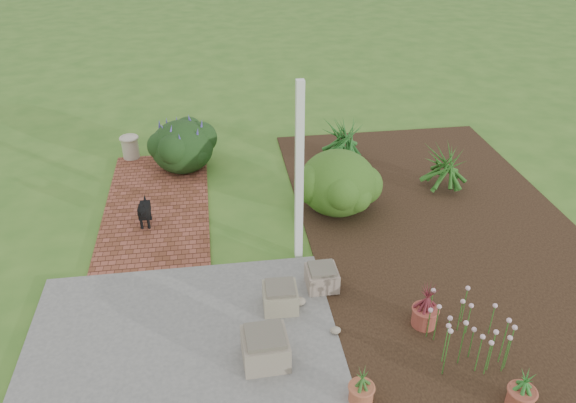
{
  "coord_description": "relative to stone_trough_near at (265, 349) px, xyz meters",
  "views": [
    {
      "loc": [
        -0.74,
        -6.08,
        4.6
      ],
      "look_at": [
        0.2,
        0.4,
        0.7
      ],
      "focal_mm": 35.0,
      "sensor_mm": 36.0,
      "label": 1
    }
  ],
  "objects": [
    {
      "name": "ground",
      "position": [
        0.36,
        1.77,
        -0.2
      ],
      "size": [
        80.0,
        80.0,
        0.0
      ],
      "primitive_type": "plane",
      "color": "#376720",
      "rests_on": "ground"
    },
    {
      "name": "concrete_patio",
      "position": [
        -0.89,
        0.02,
        -0.18
      ],
      "size": [
        3.5,
        3.5,
        0.04
      ],
      "primitive_type": "cube",
      "color": "#61615E",
      "rests_on": "ground"
    },
    {
      "name": "brick_path",
      "position": [
        -1.34,
        3.52,
        -0.18
      ],
      "size": [
        1.6,
        3.5,
        0.04
      ],
      "primitive_type": "cube",
      "color": "brown",
      "rests_on": "ground"
    },
    {
      "name": "garden_bed",
      "position": [
        2.86,
        2.27,
        -0.19
      ],
      "size": [
        4.0,
        7.0,
        0.03
      ],
      "primitive_type": "cube",
      "color": "black",
      "rests_on": "ground"
    },
    {
      "name": "veranda_post",
      "position": [
        0.66,
        1.87,
        1.05
      ],
      "size": [
        0.1,
        0.1,
        2.5
      ],
      "primitive_type": "cube",
      "color": "white",
      "rests_on": "ground"
    },
    {
      "name": "stone_trough_near",
      "position": [
        0.0,
        0.0,
        0.0
      ],
      "size": [
        0.5,
        0.5,
        0.32
      ],
      "primitive_type": "cube",
      "rotation": [
        0.0,
        0.0,
        0.04
      ],
      "color": "gray",
      "rests_on": "concrete_patio"
    },
    {
      "name": "stone_trough_mid",
      "position": [
        0.27,
        0.82,
        -0.03
      ],
      "size": [
        0.42,
        0.42,
        0.27
      ],
      "primitive_type": "cube",
      "rotation": [
        0.0,
        0.0,
        -0.04
      ],
      "color": "#7B765C",
      "rests_on": "concrete_patio"
    },
    {
      "name": "stone_trough_far",
      "position": [
        0.84,
        1.13,
        -0.03
      ],
      "size": [
        0.39,
        0.39,
        0.26
      ],
      "primitive_type": "cube",
      "rotation": [
        0.0,
        0.0,
        0.01
      ],
      "color": "#7C6C5B",
      "rests_on": "concrete_patio"
    },
    {
      "name": "black_dog",
      "position": [
        -1.46,
        2.88,
        0.1
      ],
      "size": [
        0.15,
        0.5,
        0.43
      ],
      "rotation": [
        0.0,
        0.0,
        -0.02
      ],
      "color": "black",
      "rests_on": "brick_path"
    },
    {
      "name": "cream_ceramic_urn",
      "position": [
        -1.89,
        5.25,
        0.04
      ],
      "size": [
        0.32,
        0.32,
        0.39
      ],
      "primitive_type": "cylinder",
      "rotation": [
        0.0,
        0.0,
        -0.1
      ],
      "color": "#C0B49E",
      "rests_on": "brick_path"
    },
    {
      "name": "evergreen_shrub",
      "position": [
        1.43,
        2.94,
        0.33
      ],
      "size": [
        1.29,
        1.29,
        1.0
      ],
      "primitive_type": "ellipsoid",
      "rotation": [
        0.0,
        0.0,
        -0.1
      ],
      "color": "#1E4112",
      "rests_on": "garden_bed"
    },
    {
      "name": "agapanthus_clump_back",
      "position": [
        3.27,
        3.35,
        0.29
      ],
      "size": [
        1.27,
        1.27,
        0.92
      ],
      "primitive_type": null,
      "rotation": [
        0.0,
        0.0,
        -0.29
      ],
      "color": "#114111",
      "rests_on": "garden_bed"
    },
    {
      "name": "agapanthus_clump_front",
      "position": [
        1.89,
        4.61,
        0.28
      ],
      "size": [
        1.1,
        1.1,
        0.91
      ],
      "primitive_type": null,
      "rotation": [
        0.0,
        0.0,
        -0.08
      ],
      "color": "#0B3B13",
      "rests_on": "garden_bed"
    },
    {
      "name": "pink_flower_patch",
      "position": [
        2.21,
        -0.09,
        0.14
      ],
      "size": [
        1.16,
        1.16,
        0.62
      ],
      "primitive_type": null,
      "rotation": [
        0.0,
        0.0,
        0.21
      ],
      "color": "#113D0F",
      "rests_on": "garden_bed"
    },
    {
      "name": "terracotta_pot_bronze",
      "position": [
        1.88,
        0.3,
        -0.05
      ],
      "size": [
        0.35,
        0.35,
        0.24
      ],
      "primitive_type": "cylinder",
      "rotation": [
        0.0,
        0.0,
        -0.24
      ],
      "color": "brown",
      "rests_on": "garden_bed"
    },
    {
      "name": "terracotta_pot_small_left",
      "position": [
        2.41,
        -0.95,
        -0.06
      ],
      "size": [
        0.27,
        0.27,
        0.22
      ],
      "primitive_type": "cylinder",
      "rotation": [
        0.0,
        0.0,
        0.05
      ],
      "color": "brown",
      "rests_on": "garden_bed"
    },
    {
      "name": "terracotta_pot_small_right",
      "position": [
        0.88,
        -0.67,
        -0.07
      ],
      "size": [
        0.26,
        0.26,
        0.2
      ],
      "primitive_type": "cylinder",
      "rotation": [
        0.0,
        0.0,
        0.08
      ],
      "color": "#A75638",
      "rests_on": "garden_bed"
    },
    {
      "name": "purple_flowering_bush",
      "position": [
        -0.93,
        4.72,
        0.26
      ],
      "size": [
        1.27,
        1.27,
        0.92
      ],
      "primitive_type": "ellipsoid",
      "rotation": [
        0.0,
        0.0,
        0.19
      ],
      "color": "black",
      "rests_on": "ground"
    }
  ]
}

